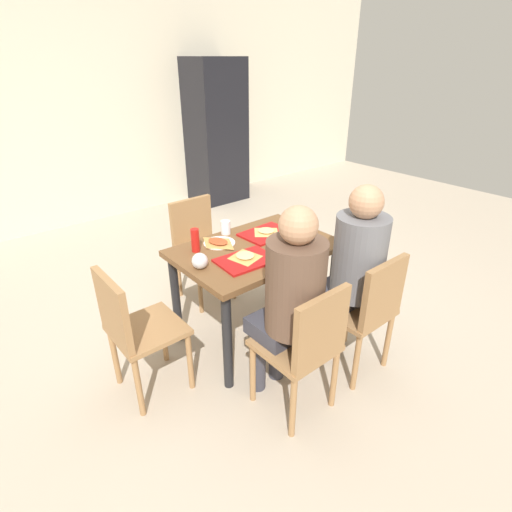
{
  "coord_description": "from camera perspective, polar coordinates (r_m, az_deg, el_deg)",
  "views": [
    {
      "loc": [
        -1.59,
        -1.9,
        1.9
      ],
      "look_at": [
        0.0,
        0.0,
        0.66
      ],
      "focal_mm": 28.03,
      "sensor_mm": 36.0,
      "label": 1
    }
  ],
  "objects": [
    {
      "name": "person_in_red",
      "position": [
        2.18,
        4.86,
        -5.53
      ],
      "size": [
        0.32,
        0.42,
        1.26
      ],
      "color": "#383842",
      "rests_on": "ground_plane"
    },
    {
      "name": "pizza_slice_c",
      "position": [
        2.78,
        -5.44,
        1.99
      ],
      "size": [
        0.18,
        0.24,
        0.02
      ],
      "color": "#C68C47",
      "rests_on": "paper_plate_center"
    },
    {
      "name": "foil_bundle",
      "position": [
        2.47,
        -8.02,
        -0.7
      ],
      "size": [
        0.1,
        0.1,
        0.1
      ],
      "primitive_type": "sphere",
      "color": "silver",
      "rests_on": "main_table"
    },
    {
      "name": "chair_near_left",
      "position": [
        2.24,
        7.17,
        -12.31
      ],
      "size": [
        0.4,
        0.4,
        0.85
      ],
      "color": "#9E7247",
      "rests_on": "ground_plane"
    },
    {
      "name": "pizza_slice_a",
      "position": [
        2.56,
        -1.56,
        -0.02
      ],
      "size": [
        0.24,
        0.24,
        0.02
      ],
      "color": "tan",
      "rests_on": "tray_red_near"
    },
    {
      "name": "main_table",
      "position": [
        2.79,
        -0.0,
        -0.6
      ],
      "size": [
        1.09,
        0.74,
        0.73
      ],
      "color": "brown",
      "rests_on": "ground_plane"
    },
    {
      "name": "drink_fridge",
      "position": [
        5.84,
        -5.73,
        17.14
      ],
      "size": [
        0.7,
        0.6,
        1.9
      ],
      "primitive_type": "cube",
      "color": "black",
      "rests_on": "ground_plane"
    },
    {
      "name": "person_in_brown_jacket",
      "position": [
        2.55,
        13.7,
        -1.18
      ],
      "size": [
        0.32,
        0.42,
        1.26
      ],
      "color": "#383842",
      "rests_on": "ground_plane"
    },
    {
      "name": "soda_can",
      "position": [
        3.03,
        6.56,
        4.93
      ],
      "size": [
        0.07,
        0.07,
        0.12
      ],
      "primitive_type": "cylinder",
      "color": "#B7BCC6",
      "rests_on": "main_table"
    },
    {
      "name": "back_wall",
      "position": [
        5.37,
        -23.89,
        19.19
      ],
      "size": [
        10.0,
        0.1,
        2.8
      ],
      "primitive_type": "cube",
      "color": "beige",
      "rests_on": "ground_plane"
    },
    {
      "name": "paper_plate_center",
      "position": [
        2.8,
        -5.25,
        1.87
      ],
      "size": [
        0.22,
        0.22,
        0.01
      ],
      "primitive_type": "cylinder",
      "color": "white",
      "rests_on": "main_table"
    },
    {
      "name": "plastic_cup_a",
      "position": [
        2.94,
        -4.35,
        4.1
      ],
      "size": [
        0.07,
        0.07,
        0.1
      ],
      "primitive_type": "cylinder",
      "color": "white",
      "rests_on": "main_table"
    },
    {
      "name": "paper_plate_near_edge",
      "position": [
        2.71,
        5.42,
        0.98
      ],
      "size": [
        0.22,
        0.22,
        0.01
      ],
      "primitive_type": "cylinder",
      "color": "white",
      "rests_on": "main_table"
    },
    {
      "name": "pizza_slice_b",
      "position": [
        2.93,
        1.47,
        3.55
      ],
      "size": [
        0.18,
        0.19,
        0.02
      ],
      "color": "#DBAD60",
      "rests_on": "tray_red_far"
    },
    {
      "name": "tray_red_near",
      "position": [
        2.54,
        -1.44,
        -0.61
      ],
      "size": [
        0.38,
        0.28,
        0.02
      ],
      "primitive_type": "cube",
      "rotation": [
        0.0,
        0.0,
        -0.06
      ],
      "color": "#B21414",
      "rests_on": "main_table"
    },
    {
      "name": "plastic_cup_b",
      "position": [
        2.53,
        5.04,
        0.22
      ],
      "size": [
        0.07,
        0.07,
        0.1
      ],
      "primitive_type": "cylinder",
      "color": "white",
      "rests_on": "main_table"
    },
    {
      "name": "tray_red_far",
      "position": [
        2.93,
        1.48,
        3.24
      ],
      "size": [
        0.37,
        0.28,
        0.02
      ],
      "primitive_type": "cube",
      "rotation": [
        0.0,
        0.0,
        0.05
      ],
      "color": "#B21414",
      "rests_on": "main_table"
    },
    {
      "name": "chair_near_right",
      "position": [
        2.6,
        15.56,
        -7.08
      ],
      "size": [
        0.4,
        0.4,
        0.85
      ],
      "color": "#9E7247",
      "rests_on": "ground_plane"
    },
    {
      "name": "ground_plane",
      "position": [
        3.13,
        -0.0,
        -10.98
      ],
      "size": [
        10.0,
        10.0,
        0.02
      ],
      "primitive_type": "cube",
      "color": "#B7A893"
    },
    {
      "name": "condiment_bottle",
      "position": [
        2.68,
        -8.66,
        2.23
      ],
      "size": [
        0.06,
        0.06,
        0.16
      ],
      "primitive_type": "cylinder",
      "color": "red",
      "rests_on": "main_table"
    },
    {
      "name": "chair_far_side",
      "position": [
        3.4,
        -8.18,
        2.0
      ],
      "size": [
        0.4,
        0.4,
        0.85
      ],
      "color": "#9E7247",
      "rests_on": "ground_plane"
    },
    {
      "name": "chair_left_end",
      "position": [
        2.46,
        -17.13,
        -9.57
      ],
      "size": [
        0.4,
        0.4,
        0.85
      ],
      "color": "#9E7247",
      "rests_on": "ground_plane"
    }
  ]
}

